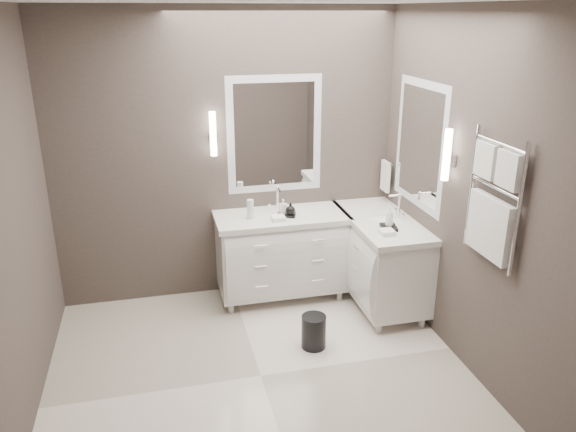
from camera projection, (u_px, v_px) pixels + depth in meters
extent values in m
cube|color=silver|center=(261.00, 376.00, 4.32)|extent=(3.20, 3.00, 0.01)
cube|color=#443B37|center=(227.00, 158.00, 5.22)|extent=(3.20, 0.01, 2.70)
cube|color=#443B37|center=(321.00, 322.00, 2.48)|extent=(3.20, 0.01, 2.70)
cube|color=#443B37|center=(4.00, 231.00, 3.49)|extent=(0.01, 3.00, 2.70)
cube|color=#443B37|center=(468.00, 194.00, 4.21)|extent=(0.01, 3.00, 2.70)
cube|color=white|center=(281.00, 254.00, 5.38)|extent=(1.20, 0.55, 0.70)
cube|color=white|center=(281.00, 217.00, 5.25)|extent=(1.24, 0.59, 0.05)
ellipsoid|color=white|center=(281.00, 219.00, 5.25)|extent=(0.36, 0.28, 0.12)
cylinder|color=white|center=(277.00, 198.00, 5.35)|extent=(0.02, 0.02, 0.22)
cube|color=white|center=(380.00, 258.00, 5.27)|extent=(0.55, 1.20, 0.70)
cube|color=white|center=(382.00, 221.00, 5.14)|extent=(0.59, 1.24, 0.05)
ellipsoid|color=white|center=(382.00, 223.00, 5.15)|extent=(0.36, 0.28, 0.12)
cylinder|color=white|center=(399.00, 206.00, 5.13)|extent=(0.02, 0.02, 0.22)
cube|color=white|center=(275.00, 135.00, 5.24)|extent=(0.90, 0.02, 1.10)
cube|color=white|center=(275.00, 135.00, 5.24)|extent=(0.77, 0.02, 0.96)
cube|color=white|center=(420.00, 144.00, 4.86)|extent=(0.02, 0.90, 1.10)
cube|color=white|center=(420.00, 144.00, 4.86)|extent=(0.02, 0.90, 0.96)
cube|color=white|center=(213.00, 139.00, 5.05)|extent=(0.05, 0.05, 0.10)
cylinder|color=white|center=(213.00, 134.00, 5.03)|extent=(0.06, 0.06, 0.40)
cube|color=white|center=(446.00, 161.00, 4.32)|extent=(0.05, 0.05, 0.10)
cylinder|color=white|center=(447.00, 155.00, 4.30)|extent=(0.06, 0.06, 0.40)
cylinder|color=white|center=(387.00, 162.00, 5.47)|extent=(0.02, 0.22, 0.02)
cube|color=white|center=(385.00, 176.00, 5.51)|extent=(0.03, 0.17, 0.30)
cylinder|color=white|center=(519.00, 211.00, 3.54)|extent=(0.03, 0.03, 0.90)
cylinder|color=white|center=(472.00, 186.00, 4.05)|extent=(0.03, 0.03, 0.90)
cube|color=white|center=(509.00, 170.00, 3.60)|extent=(0.06, 0.22, 0.24)
cube|color=white|center=(487.00, 160.00, 3.83)|extent=(0.06, 0.22, 0.24)
cube|color=white|center=(489.00, 227.00, 3.87)|extent=(0.06, 0.46, 0.42)
cylinder|color=black|center=(314.00, 332.00, 4.64)|extent=(0.24, 0.24, 0.29)
cube|color=black|center=(287.00, 215.00, 5.20)|extent=(0.20, 0.17, 0.02)
cube|color=black|center=(389.00, 227.00, 4.90)|extent=(0.16, 0.19, 0.03)
cylinder|color=silver|center=(250.00, 209.00, 5.11)|extent=(0.07, 0.07, 0.18)
imported|color=white|center=(283.00, 206.00, 5.18)|extent=(0.07, 0.07, 0.13)
imported|color=black|center=(291.00, 209.00, 5.15)|extent=(0.11, 0.11, 0.11)
imported|color=white|center=(389.00, 216.00, 4.86)|extent=(0.07, 0.07, 0.18)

